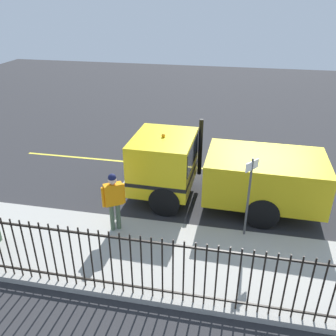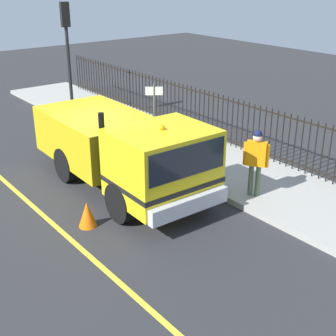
{
  "view_description": "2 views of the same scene",
  "coord_description": "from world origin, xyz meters",
  "views": [
    {
      "loc": [
        9.81,
        -1.12,
        6.11
      ],
      "look_at": [
        0.12,
        -3.08,
        1.16
      ],
      "focal_mm": 37.68,
      "sensor_mm": 36.0,
      "label": 1
    },
    {
      "loc": [
        -6.16,
        -11.19,
        5.43
      ],
      "look_at": [
        0.16,
        -3.21,
        1.12
      ],
      "focal_mm": 50.08,
      "sensor_mm": 36.0,
      "label": 2
    }
  ],
  "objects": [
    {
      "name": "traffic_cone",
      "position": [
        -1.77,
        -2.68,
        0.3
      ],
      "size": [
        0.42,
        0.42,
        0.6
      ],
      "primitive_type": "cone",
      "color": "orange",
      "rests_on": "ground"
    },
    {
      "name": "street_sign",
      "position": [
        1.7,
        -0.62,
        1.59
      ],
      "size": [
        0.42,
        0.33,
        2.29
      ],
      "color": "#4C4C4C",
      "rests_on": "sidewalk_slab"
    },
    {
      "name": "ground_plane",
      "position": [
        0.0,
        0.0,
        0.0
      ],
      "size": [
        46.82,
        46.82,
        0.0
      ],
      "primitive_type": "plane",
      "color": "#2B2B2D",
      "rests_on": "ground"
    },
    {
      "name": "worker_standing",
      "position": [
        2.18,
        -4.15,
        1.22
      ],
      "size": [
        0.45,
        0.55,
        1.74
      ],
      "rotation": [
        0.0,
        0.0,
        2.15
      ],
      "color": "orange",
      "rests_on": "sidewalk_slab"
    },
    {
      "name": "traffic_light_near",
      "position": [
        1.75,
        4.67,
        3.16
      ],
      "size": [
        0.33,
        0.25,
        4.26
      ],
      "rotation": [
        0.0,
        0.0,
        2.99
      ],
      "color": "black",
      "rests_on": "sidewalk_slab"
    },
    {
      "name": "lane_marking",
      "position": [
        -2.36,
        0.0,
        0.0
      ],
      "size": [
        0.12,
        19.15,
        0.01
      ],
      "primitive_type": "cube",
      "color": "yellow",
      "rests_on": "ground"
    },
    {
      "name": "work_truck",
      "position": [
        -0.0,
        -1.7,
        1.21
      ],
      "size": [
        2.4,
        6.04,
        2.45
      ],
      "rotation": [
        0.0,
        0.0,
        3.12
      ],
      "color": "yellow",
      "rests_on": "ground"
    },
    {
      "name": "iron_fence",
      "position": [
        4.35,
        0.0,
        0.96
      ],
      "size": [
        0.04,
        18.13,
        1.59
      ],
      "color": "black",
      "rests_on": "sidewalk_slab"
    },
    {
      "name": "sidewalk_slab",
      "position": [
        3.03,
        0.0,
        0.08
      ],
      "size": [
        2.93,
        21.28,
        0.15
      ],
      "primitive_type": "cube",
      "color": "#A3A099",
      "rests_on": "ground"
    }
  ]
}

